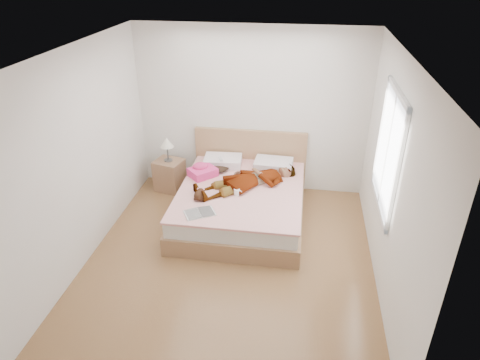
{
  "coord_description": "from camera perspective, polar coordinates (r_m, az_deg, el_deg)",
  "views": [
    {
      "loc": [
        0.79,
        -4.3,
        3.5
      ],
      "look_at": [
        0.0,
        0.85,
        0.7
      ],
      "focal_mm": 32.0,
      "sensor_mm": 36.0,
      "label": 1
    }
  ],
  "objects": [
    {
      "name": "bed",
      "position": [
        6.28,
        0.26,
        -2.62
      ],
      "size": [
        1.8,
        2.08,
        1.0
      ],
      "color": "olive",
      "rests_on": "ground"
    },
    {
      "name": "plush_toy",
      "position": [
        5.82,
        -5.41,
        -1.98
      ],
      "size": [
        0.16,
        0.24,
        0.13
      ],
      "color": "black",
      "rests_on": "bed"
    },
    {
      "name": "room_shell",
      "position": [
        5.11,
        19.14,
        3.59
      ],
      "size": [
        4.0,
        4.0,
        4.0
      ],
      "color": "white",
      "rests_on": "ground"
    },
    {
      "name": "nightstand",
      "position": [
        7.07,
        -9.4,
        0.98
      ],
      "size": [
        0.5,
        0.47,
        0.91
      ],
      "color": "brown",
      "rests_on": "ground"
    },
    {
      "name": "hair",
      "position": [
        6.67,
        -3.1,
        1.96
      ],
      "size": [
        0.48,
        0.57,
        0.08
      ],
      "primitive_type": "ellipsoid",
      "rotation": [
        0.0,
        0.0,
        0.11
      ],
      "color": "black",
      "rests_on": "bed"
    },
    {
      "name": "woman",
      "position": [
        6.15,
        1.25,
        0.38
      ],
      "size": [
        1.66,
        1.45,
        0.22
      ],
      "primitive_type": "imported",
      "rotation": [
        0.0,
        0.0,
        -0.93
      ],
      "color": "white",
      "rests_on": "bed"
    },
    {
      "name": "coffee_mug",
      "position": [
        5.9,
        -0.4,
        -1.63
      ],
      "size": [
        0.12,
        0.09,
        0.09
      ],
      "color": "white",
      "rests_on": "bed"
    },
    {
      "name": "phone",
      "position": [
        6.55,
        -2.62,
        2.87
      ],
      "size": [
        0.09,
        0.1,
        0.05
      ],
      "primitive_type": "cube",
      "rotation": [
        0.44,
        0.0,
        0.64
      ],
      "color": "silver",
      "rests_on": "bed"
    },
    {
      "name": "towel",
      "position": [
        6.42,
        -5.07,
        1.23
      ],
      "size": [
        0.48,
        0.48,
        0.2
      ],
      "color": "#F9439B",
      "rests_on": "bed"
    },
    {
      "name": "ground",
      "position": [
        5.6,
        -1.34,
        -10.44
      ],
      "size": [
        4.0,
        4.0,
        0.0
      ],
      "primitive_type": "plane",
      "color": "#4B2C17",
      "rests_on": "ground"
    },
    {
      "name": "magazine",
      "position": [
        5.54,
        -5.4,
        -4.39
      ],
      "size": [
        0.46,
        0.41,
        0.02
      ],
      "color": "white",
      "rests_on": "bed"
    }
  ]
}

